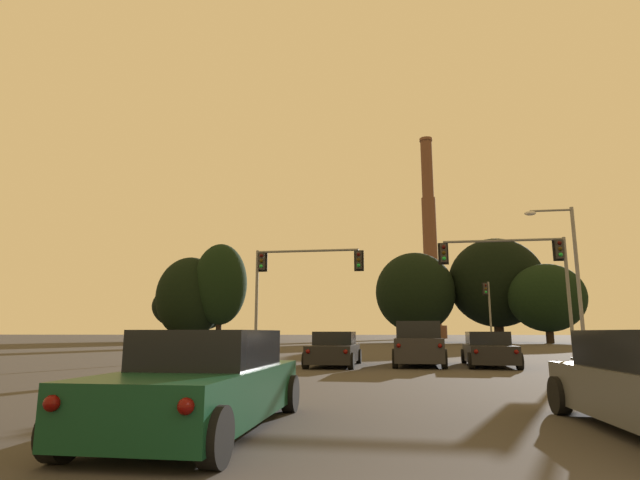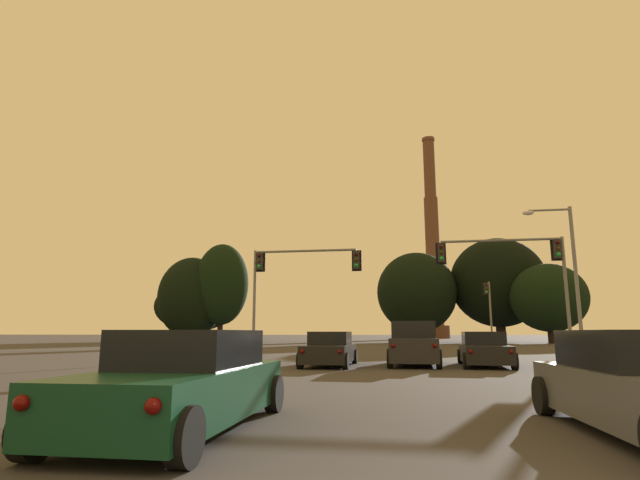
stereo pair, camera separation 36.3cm
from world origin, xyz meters
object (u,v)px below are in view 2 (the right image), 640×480
Objects in this scene: sedan_right_lane_front at (484,350)px; smokestack at (433,256)px; suv_center_lane_front at (414,344)px; traffic_light_far_right at (489,304)px; sedan_left_lane_front at (330,350)px; traffic_light_overhead_left at (290,273)px; traffic_light_overhead_right at (521,265)px; street_lamp at (567,264)px; sedan_left_lane_third at (185,383)px.

smokestack is at bearing 90.32° from sedan_right_lane_front.
suv_center_lane_front is 29.29m from traffic_light_far_right.
suv_center_lane_front is at bearing 12.99° from sedan_left_lane_front.
suv_center_lane_front is 10.61m from traffic_light_overhead_left.
traffic_light_overhead_right is 0.14× the size of smokestack.
traffic_light_far_right is at bearing -89.56° from smokestack.
street_lamp reaches higher than suv_center_lane_front.
traffic_light_overhead_right is (6.04, 6.32, 4.16)m from suv_center_lane_front.
traffic_light_overhead_right is at bearing -94.55° from traffic_light_far_right.
street_lamp is (12.11, 7.54, 4.40)m from sedan_left_lane_front.
sedan_left_lane_third is 22.61m from traffic_light_overhead_left.
sedan_left_lane_third is at bearing -114.26° from traffic_light_overhead_right.
smokestack is (10.76, 100.44, 18.80)m from sedan_left_lane_front.
traffic_light_overhead_left is (-9.96, 6.85, 4.21)m from sedan_right_lane_front.
traffic_light_overhead_right is 94.41m from smokestack.
traffic_light_overhead_right is (9.58, 7.14, 4.39)m from sedan_left_lane_front.
traffic_light_overhead_right is at bearing 36.63° from sedan_left_lane_front.
traffic_light_overhead_right is at bearing -90.72° from smokestack.
street_lamp is at bearing -89.17° from smokestack.
sedan_left_lane_front is at bearing -165.46° from suv_center_lane_front.
smokestack is at bearing 89.28° from traffic_light_overhead_right.
smokestack reaches higher than traffic_light_overhead_left.
traffic_light_overhead_right is 21.83m from traffic_light_far_right.
traffic_light_overhead_right reaches higher than sedan_left_lane_third.
traffic_light_overhead_right reaches higher than suv_center_lane_front.
sedan_right_lane_front is 28.70m from traffic_light_far_right.
traffic_light_overhead_left is at bearing 148.27° from sedan_right_lane_front.
suv_center_lane_front is at bearing -133.69° from traffic_light_overhead_right.
traffic_light_overhead_left reaches higher than sedan_left_lane_front.
sedan_left_lane_front is at bearing -148.08° from street_lamp.
suv_center_lane_front is 11.66m from street_lamp.
suv_center_lane_front reaches higher than sedan_left_lane_front.
smokestack is at bearing 90.44° from traffic_light_far_right.
sedan_right_lane_front is 0.10× the size of smokestack.
traffic_light_far_right reaches higher than sedan_left_lane_front.
traffic_light_overhead_right is at bearing 47.79° from suv_center_lane_front.
sedan_right_lane_front is at bearing -34.55° from traffic_light_overhead_left.
traffic_light_overhead_right is (13.11, -0.51, 0.18)m from traffic_light_overhead_left.
sedan_left_lane_front is 0.75× the size of traffic_light_far_right.
smokestack is at bearing 84.20° from sedan_left_lane_third.
smokestack is (1.18, 93.30, 14.41)m from traffic_light_overhead_right.
sedan_left_lane_third is 16.44m from sedan_right_lane_front.
traffic_light_far_right reaches higher than sedan_left_lane_third.
sedan_left_lane_third is at bearing -119.17° from street_lamp.
suv_center_lane_front is 15.55m from sedan_left_lane_third.
sedan_left_lane_front is 6.48m from sedan_right_lane_front.
street_lamp is at bearing 39.61° from suv_center_lane_front.
sedan_left_lane_third is at bearing -81.07° from traffic_light_overhead_left.
smokestack is (10.84, 114.73, 18.80)m from sedan_left_lane_third.
street_lamp is (8.57, 6.72, 4.17)m from suv_center_lane_front.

